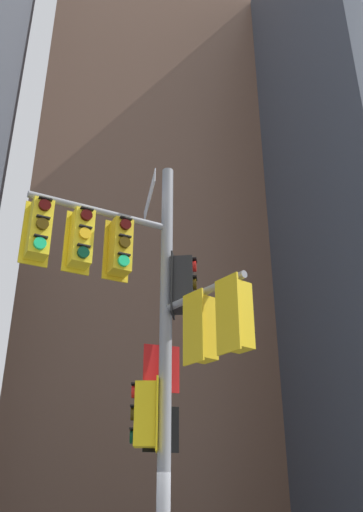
{
  "coord_description": "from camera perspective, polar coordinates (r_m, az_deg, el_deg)",
  "views": [
    {
      "loc": [
        -1.01,
        -8.68,
        2.06
      ],
      "look_at": [
        0.23,
        -0.26,
        6.06
      ],
      "focal_mm": 37.17,
      "sensor_mm": 36.0,
      "label": 1
    }
  ],
  "objects": [
    {
      "name": "building_mid_block",
      "position": [
        35.55,
        -0.24,
        6.39
      ],
      "size": [
        16.41,
        16.41,
        41.33
      ],
      "primitive_type": "cube",
      "color": "brown",
      "rests_on": "ground"
    },
    {
      "name": "signal_pole_assembly",
      "position": [
        8.77,
        -3.56,
        -6.55
      ],
      "size": [
        3.62,
        2.63,
        8.02
      ],
      "color": "gray",
      "rests_on": "ground"
    }
  ]
}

